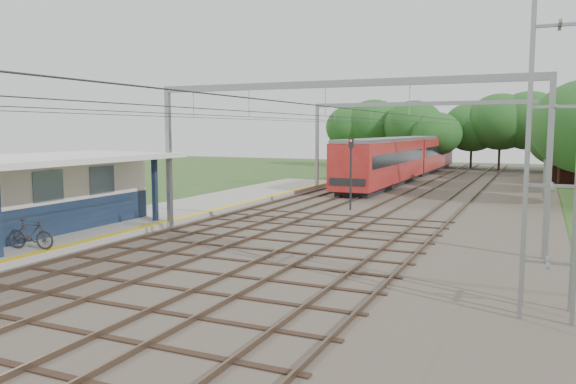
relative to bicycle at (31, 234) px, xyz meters
The scene contains 10 objects.
ballast_bed 24.65m from the bicycle, 66.09° to the left, with size 18.00×90.00×0.10m, color #473D33.
platform 6.74m from the bicycle, 103.07° to the left, with size 5.00×52.00×0.35m, color gray.
yellow_stripe 6.59m from the bicycle, 83.57° to the left, with size 0.45×52.00×0.01m, color yellow.
rail_tracks 23.75m from the bicycle, 71.62° to the left, with size 11.80×88.00×0.15m.
catenary_system 20.64m from the bicycle, 62.24° to the left, with size 17.22×88.00×7.00m.
lattice_pylon 18.69m from the bicycle, ahead, with size 1.30×1.30×12.00m.
tree_band 50.77m from the bicycle, 78.80° to the left, with size 31.72×30.88×8.82m.
bicycle is the anchor object (origin of this frame).
train 41.73m from the bicycle, 82.44° to the left, with size 3.13×38.99×4.10m.
signal_post 18.49m from the bicycle, 66.51° to the left, with size 0.34×0.29×4.39m.
Camera 1 is at (11.73, -7.75, 4.93)m, focal length 35.00 mm.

